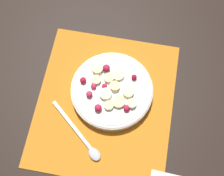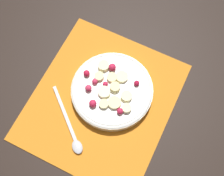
% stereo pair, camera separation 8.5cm
% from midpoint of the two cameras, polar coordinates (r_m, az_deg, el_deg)
% --- Properties ---
extents(ground_plane, '(3.00, 3.00, 0.00)m').
position_cam_midpoint_polar(ground_plane, '(0.88, -4.06, -3.23)').
color(ground_plane, black).
extents(placemat, '(0.43, 0.38, 0.01)m').
position_cam_midpoint_polar(placemat, '(0.87, -4.07, -3.17)').
color(placemat, orange).
rests_on(placemat, ground_plane).
extents(fruit_bowl, '(0.23, 0.23, 0.05)m').
position_cam_midpoint_polar(fruit_bowl, '(0.86, -2.81, -0.77)').
color(fruit_bowl, silver).
rests_on(fruit_bowl, placemat).
extents(spoon, '(0.15, 0.17, 0.01)m').
position_cam_midpoint_polar(spoon, '(0.85, -7.82, -10.05)').
color(spoon, silver).
rests_on(spoon, placemat).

